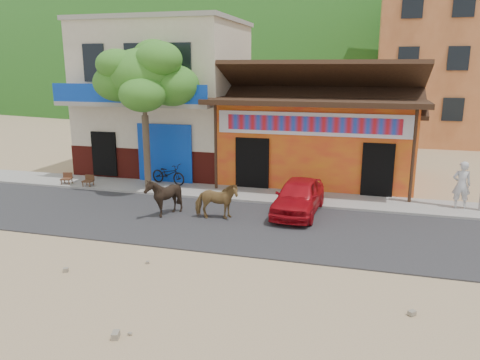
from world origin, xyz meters
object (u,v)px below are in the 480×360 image
object	(u,v)px
red_car	(299,196)
cafe_chair_right	(88,176)
cow_tan	(216,201)
tree	(145,115)
cow_dark	(164,197)
pedestrian	(461,185)
scooter	(168,174)
cafe_chair_left	(66,174)

from	to	relation	value
red_car	cafe_chair_right	world-z (taller)	red_car
cow_tan	cafe_chair_right	xyz separation A→B (m)	(-6.55, 2.47, -0.12)
red_car	cafe_chair_right	distance (m)	9.18
tree	cow_dark	xyz separation A→B (m)	(2.16, -3.14, -2.40)
pedestrian	scooter	bearing A→B (deg)	-3.98
cow_dark	cafe_chair_right	world-z (taller)	cow_dark
tree	scooter	world-z (taller)	tree
tree	cow_dark	size ratio (longest dim) A/B	4.38
scooter	pedestrian	distance (m)	11.48
tree	pedestrian	bearing A→B (deg)	1.37
tree	red_car	distance (m)	7.19
cow_dark	cafe_chair_right	distance (m)	5.40
cafe_chair_left	cafe_chair_right	world-z (taller)	cafe_chair_left
red_car	cafe_chair_left	size ratio (longest dim) A/B	4.10
scooter	pedestrian	xyz separation A→B (m)	(11.47, -0.43, 0.41)
red_car	scooter	distance (m)	6.40
scooter	pedestrian	size ratio (longest dim) A/B	1.00
scooter	cafe_chair_right	distance (m)	3.38
tree	scooter	bearing A→B (deg)	50.22
scooter	cafe_chair_left	distance (m)	4.40
cow_tan	scooter	xyz separation A→B (m)	(-3.40, 3.69, -0.09)
cafe_chair_left	cow_dark	bearing A→B (deg)	-37.83
cafe_chair_right	scooter	bearing A→B (deg)	16.62
red_car	cafe_chair_left	xyz separation A→B (m)	(-10.21, 1.19, -0.09)
pedestrian	cafe_chair_left	distance (m)	15.74
cafe_chair_left	cafe_chair_right	distance (m)	1.11
tree	cafe_chair_right	distance (m)	3.66
scooter	pedestrian	bearing A→B (deg)	-77.81
cafe_chair_right	tree	bearing A→B (deg)	6.52
cow_tan	cafe_chair_right	distance (m)	7.00
cow_dark	cafe_chair_right	bearing A→B (deg)	-141.08
cafe_chair_right	cow_dark	bearing A→B (deg)	-33.86
cafe_chair_left	tree	bearing A→B (deg)	-6.20
cow_dark	red_car	xyz separation A→B (m)	(4.40, 1.53, -0.07)
tree	scooter	size ratio (longest dim) A/B	3.52
tree	cafe_chair_left	distance (m)	4.48
tree	cafe_chair_right	xyz separation A→B (m)	(-2.55, -0.50, -2.58)
red_car	cafe_chair_right	bearing A→B (deg)	176.07
pedestrian	cafe_chair_right	distance (m)	14.64
pedestrian	cafe_chair_right	size ratio (longest dim) A/B	2.01
cow_dark	red_car	size ratio (longest dim) A/B	0.38
tree	red_car	world-z (taller)	tree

